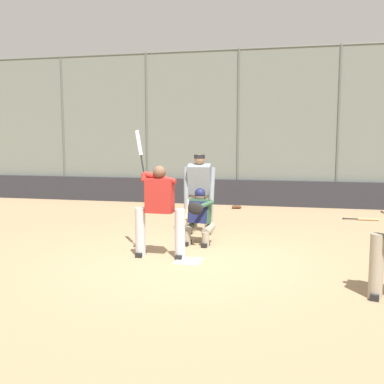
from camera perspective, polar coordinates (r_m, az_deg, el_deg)
name	(u,v)px	position (r m, az deg, el deg)	size (l,w,h in m)	color
ground_plane	(188,261)	(7.61, -0.48, -8.78)	(160.00, 160.00, 0.00)	#9E7F5B
home_plate_marker	(188,261)	(7.61, -0.48, -8.73)	(0.43, 0.43, 0.01)	white
backstop_fence	(238,125)	(14.01, 5.87, 8.47)	(17.75, 0.08, 4.76)	#515651
padding_wall	(237,192)	(14.00, 5.72, -0.05)	(17.32, 0.18, 0.78)	#28282D
bleachers_beyond	(169,180)	(17.10, -2.99, 1.52)	(12.37, 2.50, 1.48)	slate
batter_at_plate	(159,208)	(7.71, -4.18, -2.00)	(1.04, 0.62, 2.19)	#B7B7BC
catcher_behind_plate	(199,216)	(8.68, 0.87, -3.00)	(0.59, 0.72, 1.10)	gray
umpire_home	(199,191)	(9.58, 0.96, 0.08)	(0.70, 0.45, 1.72)	gray
spare_bat_by_padding	(365,219)	(12.10, 21.15, -3.25)	(0.86, 0.07, 0.07)	black
fielding_glove_on_dirt	(236,207)	(13.28, 5.67, -1.89)	(0.29, 0.22, 0.10)	#56331E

